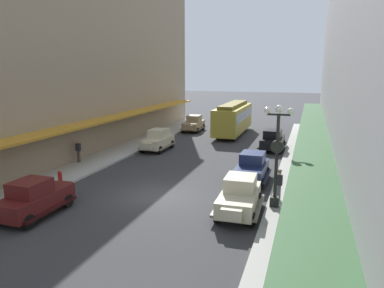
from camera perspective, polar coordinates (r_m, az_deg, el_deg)
ground_plane at (r=20.35m, az=-5.39°, el=-8.26°), size 200.00×200.00×0.00m
sidewalk_left at (r=24.21m, az=-21.96°, el=-5.61°), size 3.00×60.00×0.15m
sidewalk_right at (r=18.77m, az=16.44°, el=-10.23°), size 3.00×60.00×0.15m
building_row_left at (r=25.18m, az=-28.51°, el=15.17°), size 4.30×60.00×18.10m
parked_car_0 at (r=22.80m, az=9.58°, el=-3.67°), size 2.17×4.27×1.84m
parked_car_1 at (r=41.13m, az=0.26°, el=3.37°), size 2.25×4.30×1.84m
parked_car_2 at (r=32.14m, az=12.85°, el=0.70°), size 2.29×4.31×1.84m
parked_car_3 at (r=31.49m, az=-5.53°, el=0.72°), size 2.16×4.27×1.84m
parked_car_4 at (r=17.75m, az=7.64°, el=-8.12°), size 2.25×4.30×1.84m
parked_car_5 at (r=18.92m, az=-24.01°, el=-7.80°), size 2.15×4.27×1.84m
streetcar at (r=39.13m, az=6.62°, el=4.28°), size 2.53×9.60×3.46m
lamp_post_with_clock at (r=18.04m, az=13.49°, el=-1.26°), size 1.42×0.44×5.16m
fire_hydrant at (r=23.09m, az=-20.45°, el=-5.06°), size 0.24×0.24×0.82m
pedestrian_0 at (r=19.42m, az=13.78°, el=-6.38°), size 0.36×0.28×1.67m
pedestrian_1 at (r=18.36m, az=16.37°, el=-7.60°), size 0.36×0.28×1.67m
pedestrian_2 at (r=28.03m, az=-17.80°, el=-1.08°), size 0.36×0.24×1.64m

